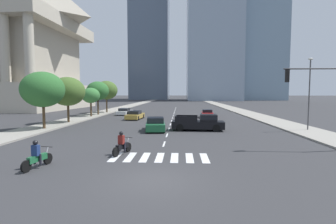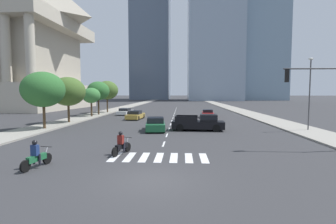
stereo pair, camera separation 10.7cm
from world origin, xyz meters
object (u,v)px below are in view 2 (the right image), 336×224
(motorcycle_trailing, at_px, (36,157))
(sedan_green_3, at_px, (155,124))
(sedan_white_1, at_px, (125,112))
(street_tree_fourth, at_px, (98,91))
(street_tree_fifth, at_px, (107,90))
(sedan_gold_2, at_px, (135,115))
(street_tree_third, at_px, (91,96))
(street_tree_nearest, at_px, (43,90))
(sedan_red_0, at_px, (208,114))
(motorcycle_lead, at_px, (121,145))
(pickup_truck, at_px, (201,123))
(street_tree_second, at_px, (68,92))
(street_lamp_east, at_px, (310,88))
(traffic_signal_near, at_px, (329,89))

(motorcycle_trailing, bearing_deg, sedan_green_3, -9.15)
(sedan_white_1, bearing_deg, street_tree_fourth, 112.29)
(street_tree_fifth, bearing_deg, sedan_gold_2, -56.05)
(street_tree_third, bearing_deg, street_tree_nearest, -90.00)
(sedan_white_1, bearing_deg, sedan_red_0, -103.17)
(sedan_red_0, bearing_deg, sedan_gold_2, -71.70)
(sedan_white_1, bearing_deg, street_tree_fifth, 53.96)
(motorcycle_lead, bearing_deg, pickup_truck, -10.02)
(sedan_white_1, bearing_deg, motorcycle_trailing, -170.43)
(street_tree_nearest, height_order, street_tree_second, street_tree_nearest)
(sedan_white_1, relative_size, street_tree_third, 1.04)
(pickup_truck, bearing_deg, motorcycle_lead, -115.02)
(motorcycle_lead, xyz_separation_m, sedan_white_1, (-6.33, 28.83, -0.02))
(street_lamp_east, bearing_deg, street_tree_fourth, 148.44)
(sedan_red_0, xyz_separation_m, sedan_green_3, (-6.83, -14.05, 0.04))
(sedan_red_0, xyz_separation_m, street_tree_third, (-18.66, -0.17, 2.90))
(street_tree_nearest, bearing_deg, street_tree_third, 90.00)
(sedan_red_0, bearing_deg, street_tree_nearest, -49.36)
(sedan_red_0, relative_size, street_tree_nearest, 0.73)
(sedan_green_3, relative_size, traffic_signal_near, 0.80)
(sedan_red_0, distance_m, sedan_white_1, 15.00)
(motorcycle_trailing, relative_size, street_tree_third, 0.46)
(sedan_red_0, bearing_deg, street_lamp_east, 36.47)
(motorcycle_lead, relative_size, sedan_green_3, 0.43)
(sedan_gold_2, xyz_separation_m, street_lamp_east, (19.81, -10.70, 3.78))
(sedan_red_0, bearing_deg, sedan_white_1, -104.47)
(street_lamp_east, height_order, street_tree_second, street_lamp_east)
(sedan_red_0, height_order, street_tree_fifth, street_tree_fifth)
(street_tree_fourth, bearing_deg, street_tree_fifth, 90.00)
(sedan_red_0, bearing_deg, motorcycle_lead, -14.60)
(street_tree_second, distance_m, street_tree_third, 8.19)
(street_tree_fourth, xyz_separation_m, street_tree_fifth, (0.00, 5.18, 0.17))
(motorcycle_lead, distance_m, street_tree_fourth, 29.70)
(pickup_truck, distance_m, traffic_signal_near, 12.10)
(motorcycle_trailing, distance_m, sedan_white_1, 32.06)
(street_lamp_east, relative_size, street_tree_second, 1.26)
(motorcycle_lead, distance_m, street_tree_second, 19.45)
(sedan_gold_2, xyz_separation_m, street_tree_fifth, (-7.64, 11.35, 3.85))
(pickup_truck, height_order, street_tree_fifth, street_tree_fifth)
(street_tree_third, height_order, street_tree_fifth, street_tree_fifth)
(street_tree_nearest, xyz_separation_m, street_tree_fourth, (0.00, 17.36, 0.02))
(motorcycle_lead, relative_size, sedan_white_1, 0.42)
(motorcycle_lead, xyz_separation_m, street_tree_third, (-10.72, 24.01, 2.91))
(sedan_white_1, xyz_separation_m, sedan_green_3, (7.43, -18.70, 0.07))
(traffic_signal_near, bearing_deg, pickup_truck, -47.22)
(motorcycle_lead, distance_m, street_tree_nearest, 15.17)
(pickup_truck, height_order, street_tree_fourth, street_tree_fourth)
(sedan_red_0, height_order, sedan_white_1, sedan_red_0)
(pickup_truck, height_order, sedan_red_0, pickup_truck)
(sedan_red_0, height_order, street_tree_third, street_tree_third)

